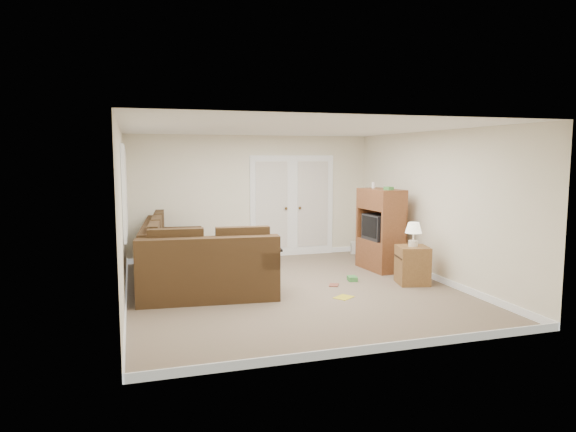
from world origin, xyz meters
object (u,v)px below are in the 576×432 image
object	(u,v)px
side_cabinet	(413,262)
sectional_sofa	(187,263)
coffee_table	(245,267)
tv_armoire	(381,229)

from	to	relation	value
side_cabinet	sectional_sofa	bearing A→B (deg)	177.64
coffee_table	side_cabinet	xyz separation A→B (m)	(2.60, -0.95, 0.11)
sectional_sofa	tv_armoire	world-z (taller)	tv_armoire
sectional_sofa	side_cabinet	distance (m)	3.66
tv_armoire	side_cabinet	size ratio (longest dim) A/B	1.57
tv_armoire	coffee_table	bearing A→B (deg)	178.86
tv_armoire	side_cabinet	distance (m)	1.20
tv_armoire	side_cabinet	xyz separation A→B (m)	(0.01, -1.13, -0.39)
coffee_table	tv_armoire	bearing A→B (deg)	12.38
coffee_table	side_cabinet	bearing A→B (deg)	-11.79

